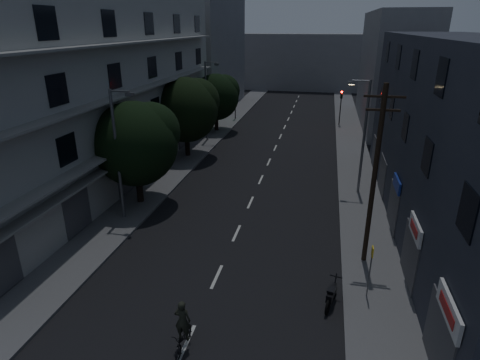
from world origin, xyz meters
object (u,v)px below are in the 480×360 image
at_px(utility_pole, 375,174).
at_px(cyclist, 183,333).
at_px(bus_stop_sign, 371,263).
at_px(motorcycle, 331,295).

height_order(utility_pole, cyclist, utility_pole).
xyz_separation_m(utility_pole, bus_stop_sign, (-0.10, -3.11, -2.98)).
distance_m(motorcycle, cyclist, 6.64).
bearing_deg(motorcycle, cyclist, -131.77).
bearing_deg(motorcycle, bus_stop_sign, 38.87).
bearing_deg(cyclist, utility_pole, 46.87).
relative_size(motorcycle, cyclist, 0.88).
xyz_separation_m(bus_stop_sign, motorcycle, (-1.56, -0.73, -1.40)).
xyz_separation_m(utility_pole, motorcycle, (-1.67, -3.85, -4.38)).
distance_m(utility_pole, motorcycle, 6.06).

